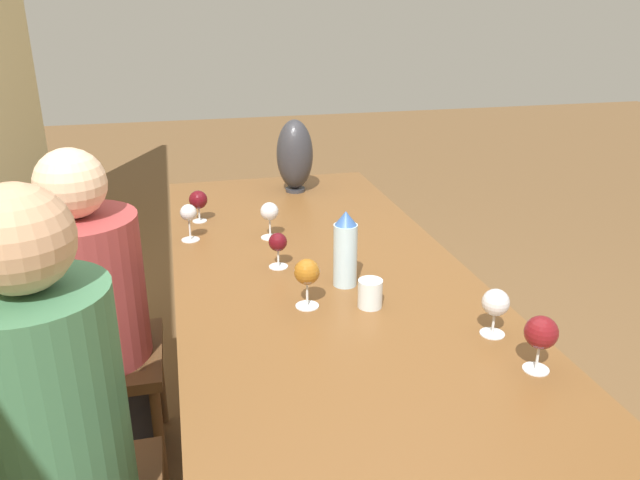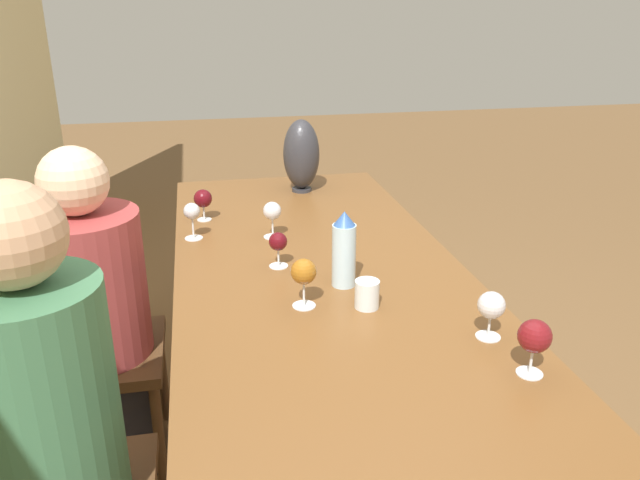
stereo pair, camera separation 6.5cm
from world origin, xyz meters
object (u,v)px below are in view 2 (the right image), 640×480
Objects in this scene: wine_glass_4 at (304,273)px; person_near at (52,423)px; wine_glass_0 at (192,213)px; wine_glass_5 at (278,243)px; water_tumbler at (367,294)px; wine_glass_6 at (203,199)px; person_far at (97,307)px; wine_glass_3 at (491,306)px; water_bottle at (344,250)px; vase at (301,155)px; wine_glass_1 at (272,212)px; wine_glass_2 at (535,337)px; chair_far at (77,346)px.

wine_glass_4 is 0.75m from person_near.
wine_glass_0 reaches higher than wine_glass_5.
person_near is (-0.28, 0.83, -0.11)m from water_tumbler.
wine_glass_6 is 0.10× the size of person_near.
wine_glass_4 is at bearing -120.97° from person_far.
person_far reaches higher than wine_glass_3.
vase is (1.03, -0.05, 0.05)m from water_bottle.
wine_glass_5 is at bearing -139.23° from wine_glass_0.
water_tumbler is 0.07× the size of person_far.
water_bottle is 0.19m from wine_glass_4.
water_tumbler is 0.60× the size of wine_glass_1.
wine_glass_5 reaches higher than water_tumbler.
wine_glass_5 is (-0.28, 0.02, -0.01)m from wine_glass_1.
wine_glass_2 is at bearing -150.11° from wine_glass_6.
wine_glass_1 is (-0.04, -0.29, -0.00)m from wine_glass_0.
water_bottle is 0.49m from wine_glass_1.
wine_glass_1 is (0.62, 0.20, 0.06)m from water_tumbler.
wine_glass_1 is 1.05× the size of wine_glass_3.
wine_glass_2 is 0.12× the size of person_far.
person_near is 0.71m from person_far.
wine_glass_0 is 1.06× the size of wine_glass_3.
wine_glass_1 is at bearing 17.52° from water_tumbler.
chair_far is 0.17m from person_far.
wine_glass_3 is (0.18, 0.02, -0.01)m from wine_glass_2.
wine_glass_6 is at bearing 124.99° from vase.
wine_glass_0 is at bearing 136.18° from vase.
wine_glass_5 is at bearing 176.59° from wine_glass_1.
person_far is (0.27, 0.79, -0.25)m from water_bottle.
person_near reaches higher than wine_glass_1.
wine_glass_4 is at bearing -173.69° from wine_glass_5.
chair_far is at bearing 64.66° from water_tumbler.
wine_glass_3 is at bearing -130.36° from water_tumbler.
wine_glass_4 is at bearing 45.99° from wine_glass_2.
wine_glass_0 is 0.21m from wine_glass_6.
wine_glass_3 is (-0.89, -0.76, -0.01)m from wine_glass_0.
wine_glass_4 is 0.17× the size of chair_far.
water_bottle is 1.63× the size of wine_glass_4.
water_bottle is 2.91× the size of water_tumbler.
wine_glass_0 is at bearing 26.49° from wine_glass_4.
wine_glass_5 is 0.66m from person_far.
wine_glass_1 is 0.70m from person_far.
wine_glass_6 is 0.62m from person_far.
wine_glass_5 is 0.14× the size of chair_far.
wine_glass_5 is 0.79m from chair_far.
wine_glass_5 is at bearing 33.70° from wine_glass_2.
vase reaches higher than water_tumbler.
chair_far is at bearing 6.42° from person_near.
wine_glass_6 is (0.87, 0.44, 0.05)m from water_tumbler.
vase is 2.75× the size of wine_glass_5.
person_far is (0.39, 0.65, -0.24)m from wine_glass_4.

